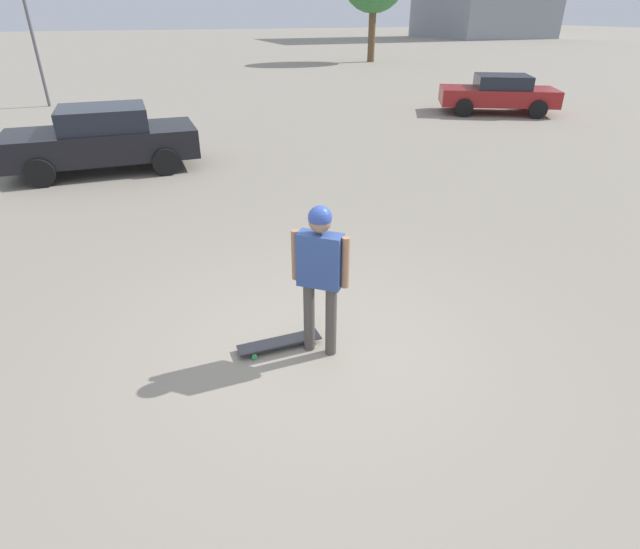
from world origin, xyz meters
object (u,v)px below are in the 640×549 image
Objects in this scene: car_parked_far at (498,93)px; car_parked_near at (103,138)px; person at (320,265)px; skateboard at (280,342)px.

car_parked_near is at bearing 40.41° from car_parked_far.
person reaches higher than car_parked_far.
car_parked_far is (-13.57, -3.00, -0.05)m from car_parked_near.
person reaches higher than car_parked_near.
car_parked_near is 13.89m from car_parked_far.
person is at bearing 105.01° from car_parked_near.
skateboard is 0.23× the size of car_parked_near.
skateboard is at bearing -168.62° from person.
car_parked_far is (-11.73, -11.33, 0.64)m from skateboard.
car_parked_near is (2.25, -8.55, -0.33)m from person.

